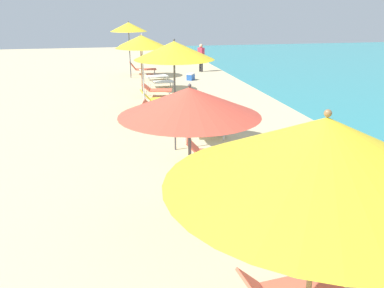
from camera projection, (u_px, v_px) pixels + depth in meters
The scene contains 18 objects.
umbrella_second at pixel (324, 153), 3.14m from camera, with size 2.49×2.49×2.96m.
umbrella_third at pixel (190, 102), 6.46m from camera, with size 2.29×2.29×2.53m.
lounger_third_shoreside at pixel (231, 179), 8.34m from camera, with size 1.69×0.95×0.64m.
umbrella_fourth at pixel (174, 51), 10.18m from camera, with size 2.02×2.02×2.91m.
lounger_fourth_shoreside at pixel (203, 127), 11.94m from camera, with size 1.36×0.78×0.66m.
lounger_fourth_inland at pixel (211, 151), 10.17m from camera, with size 1.38×0.81×0.55m.
umbrella_fifth at pixel (142, 42), 13.85m from camera, with size 1.82×1.82×2.78m.
lounger_fifth_shoreside at pixel (159, 98), 15.68m from camera, with size 1.49×0.75×0.63m.
lounger_fifth_inland at pixel (165, 111), 13.62m from camera, with size 1.63×0.97×0.69m.
umbrella_sixth at pixel (140, 41), 17.60m from camera, with size 1.84×1.84×2.51m.
lounger_sixth_shoreside at pixel (159, 81), 19.25m from camera, with size 1.35×0.72×0.58m.
lounger_sixth_inland at pixel (156, 89), 17.23m from camera, with size 1.34×0.82×0.58m.
umbrella_farthest at pixel (129, 27), 21.08m from camera, with size 1.88×1.88×2.91m.
lounger_farthest_shoreside at pixel (142, 68), 22.93m from camera, with size 1.50×0.67×0.71m.
lounger_farthest_inland at pixel (153, 75), 21.09m from camera, with size 1.49×0.81×0.59m.
person_walking_near at pixel (201, 55), 23.62m from camera, with size 0.37×0.42×1.59m.
beach_ball at pixel (354, 222), 7.06m from camera, with size 0.28×0.28×0.28m, color yellow.
cooler_box at pixel (191, 77), 21.22m from camera, with size 0.49×0.52×0.35m.
Camera 1 is at (-1.68, 1.42, 3.69)m, focal length 38.36 mm.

